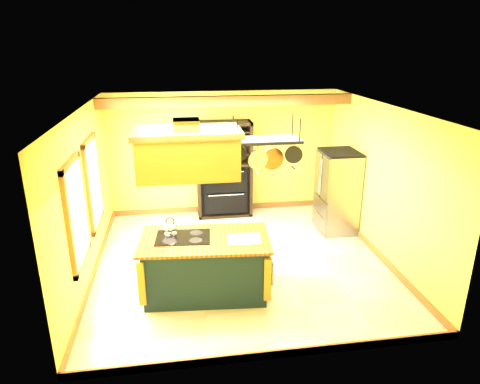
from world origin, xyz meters
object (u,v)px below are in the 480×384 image
object	(u,v)px
kitchen_island	(205,265)
pot_rack	(266,146)
hutch	(224,179)
refrigerator	(337,193)
range_hood	(187,152)

from	to	relation	value
kitchen_island	pot_rack	xyz separation A→B (m)	(0.91, 0.00, 1.82)
pot_rack	hutch	world-z (taller)	pot_rack
hutch	pot_rack	bearing A→B (deg)	-85.53
pot_rack	kitchen_island	bearing A→B (deg)	-179.88
kitchen_island	refrigerator	size ratio (longest dim) A/B	1.24
pot_rack	hutch	distance (m)	3.48
kitchen_island	pot_rack	bearing A→B (deg)	4.83
refrigerator	hutch	bearing A→B (deg)	151.00
pot_rack	refrigerator	xyz separation A→B (m)	(1.91, 1.96, -1.50)
range_hood	hutch	world-z (taller)	range_hood
kitchen_island	refrigerator	bearing A→B (deg)	39.59
kitchen_island	range_hood	distance (m)	1.79
kitchen_island	range_hood	bearing A→B (deg)	-175.04
pot_rack	range_hood	bearing A→B (deg)	-179.86
kitchen_island	pot_rack	distance (m)	2.03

